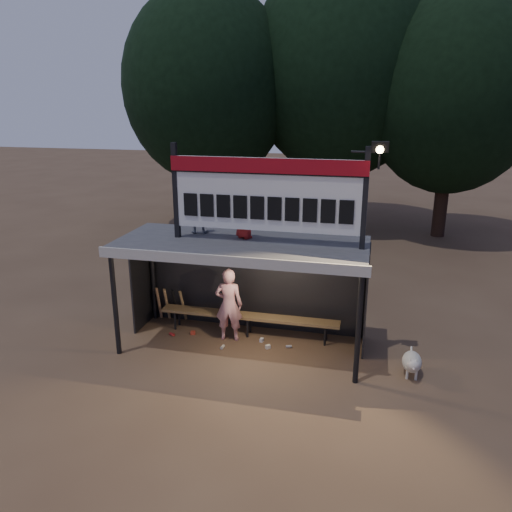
% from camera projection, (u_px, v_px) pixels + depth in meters
% --- Properties ---
extents(ground, '(80.00, 80.00, 0.00)m').
position_uv_depth(ground, '(243.00, 346.00, 10.62)').
color(ground, '#4F3927').
rests_on(ground, ground).
extents(player, '(0.63, 0.45, 1.62)m').
position_uv_depth(player, '(229.00, 305.00, 10.69)').
color(player, white).
rests_on(player, ground).
extents(child_a, '(0.51, 0.43, 0.96)m').
position_uv_depth(child_a, '(197.00, 210.00, 10.42)').
color(child_a, gray).
rests_on(child_a, dugout_shelter).
extents(child_b, '(0.53, 0.47, 0.91)m').
position_uv_depth(child_b, '(244.00, 216.00, 10.01)').
color(child_b, '#A81B19').
rests_on(child_b, dugout_shelter).
extents(dugout_shelter, '(5.10, 2.08, 2.32)m').
position_uv_depth(dugout_shelter, '(245.00, 260.00, 10.29)').
color(dugout_shelter, '#424245').
rests_on(dugout_shelter, ground).
extents(scoreboard_assembly, '(4.10, 0.27, 1.99)m').
position_uv_depth(scoreboard_assembly, '(269.00, 192.00, 9.50)').
color(scoreboard_assembly, black).
rests_on(scoreboard_assembly, dugout_shelter).
extents(bench, '(4.00, 0.35, 0.48)m').
position_uv_depth(bench, '(249.00, 317.00, 11.00)').
color(bench, olive).
rests_on(bench, ground).
extents(tree_left, '(6.46, 6.46, 9.27)m').
position_uv_depth(tree_left, '(208.00, 86.00, 19.14)').
color(tree_left, black).
rests_on(tree_left, ground).
extents(tree_mid, '(7.22, 7.22, 10.36)m').
position_uv_depth(tree_mid, '(343.00, 69.00, 19.24)').
color(tree_mid, '#2F2115').
rests_on(tree_mid, ground).
extents(tree_right, '(6.08, 6.08, 8.72)m').
position_uv_depth(tree_right, '(453.00, 95.00, 17.71)').
color(tree_right, '#301D15').
rests_on(tree_right, ground).
extents(dog, '(0.36, 0.81, 0.49)m').
position_uv_depth(dog, '(412.00, 362.00, 9.39)').
color(dog, beige).
rests_on(dog, ground).
extents(bats, '(0.67, 0.35, 0.84)m').
position_uv_depth(bats, '(171.00, 304.00, 11.68)').
color(bats, '#A1724B').
rests_on(bats, ground).
extents(litter, '(2.76, 0.61, 0.08)m').
position_uv_depth(litter, '(234.00, 341.00, 10.75)').
color(litter, red).
rests_on(litter, ground).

